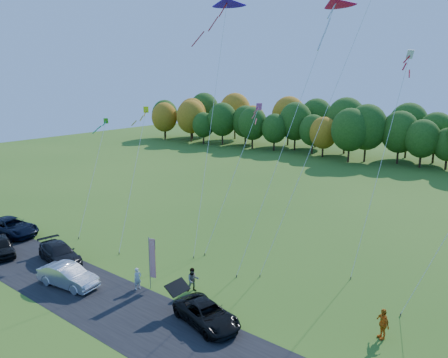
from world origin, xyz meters
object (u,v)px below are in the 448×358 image
Objects in this scene: silver_sedan at (68,276)px; person_east at (383,324)px; black_suv at (207,314)px; feather_flag at (152,258)px.

silver_sedan is 2.57× the size of person_east.
black_suv is 6.33m from feather_flag.
person_east is at bearing 15.39° from feather_flag.
silver_sedan is 1.23× the size of feather_flag.
feather_flag is (-14.94, -4.11, 1.44)m from person_east.
person_east reaches higher than silver_sedan.
person_east reaches higher than black_suv.
person_east is at bearing -46.10° from black_suv.
black_suv is at bearing -10.20° from feather_flag.
feather_flag is at bearing -65.20° from silver_sedan.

